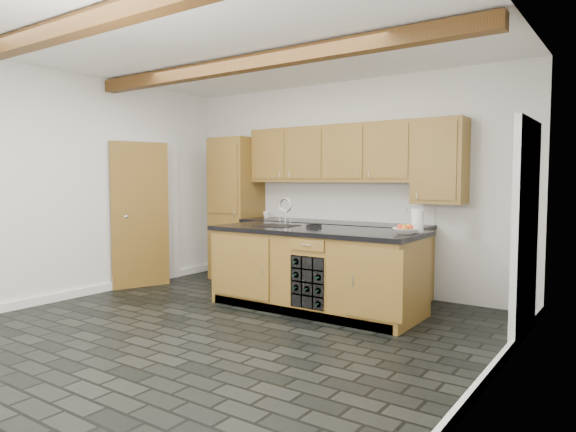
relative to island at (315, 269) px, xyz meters
The scene contains 10 objects.
ground 1.40m from the island, 103.44° to the right, with size 5.00×5.00×0.00m, color black.
room_shell 1.36m from the island, 117.48° to the right, with size 5.01×5.00×5.00m.
back_cabinetry 1.28m from the island, 125.61° to the left, with size 3.65×0.62×2.20m.
island is the anchor object (origin of this frame).
faucet 0.75m from the island, behind, with size 0.45×0.40×0.34m.
kitchen_scale 0.50m from the island, 132.51° to the left, with size 0.19×0.14×0.05m.
fruit_bowl 1.18m from the island, ahead, with size 0.26×0.26×0.06m, color white.
fruit_cluster 1.20m from the island, ahead, with size 0.16×0.17×0.07m.
paper_towel 1.28m from the island, 11.71° to the left, with size 0.13×0.13×0.25m, color white.
mug 1.83m from the island, 145.89° to the left, with size 0.10×0.10×0.09m, color white.
Camera 1 is at (3.38, -3.65, 1.48)m, focal length 32.00 mm.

